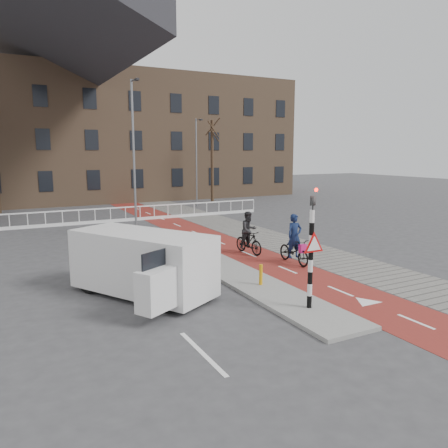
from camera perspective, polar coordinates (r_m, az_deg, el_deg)
name	(u,v)px	position (r m, az deg, el deg)	size (l,w,h in m)	color
ground	(286,289)	(15.13, 8.09, -8.46)	(120.00, 120.00, 0.00)	#38383A
bike_lane	(203,236)	(24.29, -2.73, -1.53)	(2.50, 60.00, 0.01)	maroon
sidewalk	(247,231)	(25.56, 2.98, -0.98)	(3.00, 60.00, 0.01)	slate
curb_island	(215,264)	(18.07, -1.13, -5.19)	(1.80, 16.00, 0.12)	gray
traffic_signal	(312,245)	(12.71, 11.37, -2.72)	(0.80, 0.80, 3.68)	black
bollard	(261,275)	(15.06, 4.84, -6.60)	(0.12, 0.12, 0.71)	orange
cyclist_near	(294,247)	(18.40, 9.16, -2.97)	(0.75, 2.03, 2.08)	black
cyclist_far	(249,236)	(19.89, 3.24, -1.62)	(0.92, 1.87, 1.95)	black
van	(142,262)	(14.40, -10.60, -4.95)	(4.07, 5.12, 2.06)	silver
railing	(63,221)	(29.21, -20.33, 0.35)	(28.00, 0.10, 0.99)	silver
townhouse_row	(59,116)	(44.13, -20.80, 13.00)	(46.00, 10.00, 15.90)	#7F6047
tree_right	(212,162)	(40.02, -1.55, 8.12)	(0.27, 0.27, 7.39)	#312316
streetlight_near	(134,160)	(23.91, -11.68, 8.13)	(0.12, 0.12, 8.31)	slate
streetlight_right	(196,163)	(36.72, -3.63, 7.90)	(0.12, 0.12, 7.28)	slate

